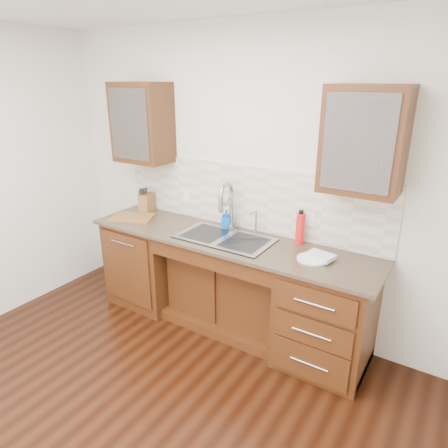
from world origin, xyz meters
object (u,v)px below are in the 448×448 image
Objects in this scene: soap_bottle at (226,219)px; water_bottle at (300,229)px; cutting_board at (132,217)px; knife_block at (147,203)px; plate at (312,259)px.

water_bottle is at bearing -18.73° from soap_bottle.
knife_block is at bearing 95.75° from cutting_board.
soap_bottle is at bearing -178.10° from water_bottle.
cutting_board is (-1.87, -0.05, 0.00)m from plate.
soap_bottle is 0.76× the size of plate.
knife_block is (-1.69, -0.04, -0.04)m from water_bottle.
cutting_board reaches higher than plate.
plate is at bearing 1.53° from cutting_board.
knife_block reaches higher than cutting_board.
water_bottle is at bearing -12.39° from knife_block.
water_bottle is 0.67× the size of cutting_board.
cutting_board is (0.02, -0.25, -0.09)m from knife_block.
water_bottle is 1.13× the size of plate.
soap_bottle reaches higher than cutting_board.
soap_bottle is 0.67× the size of water_bottle.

